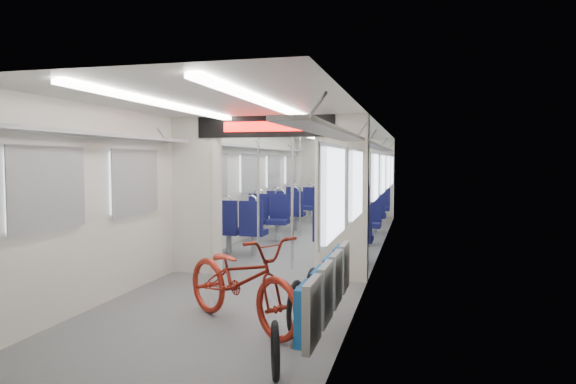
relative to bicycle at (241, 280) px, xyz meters
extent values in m
plane|color=#515456|center=(-0.39, 4.25, -0.47)|extent=(12.00, 12.00, 0.00)
cube|color=beige|center=(-1.84, 4.25, 0.68)|extent=(0.02, 12.00, 2.30)
cube|color=beige|center=(1.06, 4.25, 0.68)|extent=(0.02, 12.00, 2.30)
cube|color=beige|center=(-0.39, 10.25, 0.68)|extent=(2.90, 0.02, 2.30)
cube|color=beige|center=(-0.39, -1.75, 0.68)|extent=(2.90, 0.02, 2.30)
cube|color=silver|center=(-0.39, 4.25, 1.83)|extent=(2.90, 12.00, 0.02)
cube|color=white|center=(-0.94, 4.25, 1.80)|extent=(0.12, 11.40, 0.04)
cube|color=white|center=(0.16, 4.25, 1.80)|extent=(0.12, 11.40, 0.04)
cube|color=beige|center=(-1.51, 2.25, 0.53)|extent=(0.65, 0.18, 2.00)
cube|color=beige|center=(0.74, 2.25, 0.53)|extent=(0.65, 0.18, 2.00)
cube|color=beige|center=(-0.39, 2.25, 1.68)|extent=(2.90, 0.18, 0.30)
cylinder|color=beige|center=(-1.19, 2.25, 0.53)|extent=(0.20, 0.20, 2.00)
cylinder|color=beige|center=(0.41, 2.25, 0.53)|extent=(0.20, 0.20, 2.00)
cube|color=black|center=(-0.39, 2.14, 1.68)|extent=(2.00, 0.03, 0.30)
cube|color=#FF0C07|center=(-0.39, 2.11, 1.68)|extent=(1.20, 0.02, 0.14)
cube|color=silver|center=(-1.81, -0.55, 0.93)|extent=(0.04, 1.00, 0.75)
cube|color=silver|center=(1.03, -0.55, 0.93)|extent=(0.04, 1.00, 0.75)
cube|color=silver|center=(-1.81, 1.05, 0.93)|extent=(0.04, 1.00, 0.75)
cube|color=silver|center=(1.03, 1.05, 0.93)|extent=(0.04, 1.00, 0.75)
cube|color=silver|center=(-1.81, 3.75, 0.93)|extent=(0.04, 1.00, 0.75)
cube|color=silver|center=(1.03, 3.75, 0.93)|extent=(0.04, 1.00, 0.75)
cube|color=silver|center=(-1.81, 5.65, 0.93)|extent=(0.04, 1.00, 0.75)
cube|color=silver|center=(1.03, 5.65, 0.93)|extent=(0.04, 1.00, 0.75)
cube|color=silver|center=(-1.81, 7.55, 0.93)|extent=(0.04, 1.00, 0.75)
cube|color=silver|center=(1.03, 7.55, 0.93)|extent=(0.04, 1.00, 0.75)
cube|color=silver|center=(-1.81, 9.35, 0.93)|extent=(0.04, 1.00, 0.75)
cube|color=silver|center=(1.03, 9.35, 0.93)|extent=(0.04, 1.00, 0.75)
cube|color=gray|center=(-1.66, 0.25, 1.48)|extent=(0.30, 3.60, 0.04)
cube|color=gray|center=(0.88, 0.25, 1.48)|extent=(0.30, 3.60, 0.04)
cube|color=gray|center=(-1.66, 6.25, 1.48)|extent=(0.30, 7.60, 0.04)
cube|color=gray|center=(0.88, 6.25, 1.48)|extent=(0.30, 7.60, 0.04)
cube|color=gray|center=(-0.39, 10.19, 0.53)|extent=(0.90, 0.05, 2.00)
imported|color=maroon|center=(0.00, 0.00, 0.00)|extent=(1.83, 1.54, 0.94)
cube|color=gray|center=(0.99, -1.29, 0.11)|extent=(0.06, 0.43, 0.49)
cube|color=#104C99|center=(0.93, -1.29, 0.11)|extent=(0.06, 0.39, 0.41)
cube|color=gray|center=(0.99, -0.74, 0.11)|extent=(0.06, 0.43, 0.49)
cube|color=#104C99|center=(0.93, -0.74, 0.11)|extent=(0.06, 0.39, 0.41)
cube|color=gray|center=(0.99, -0.19, 0.11)|extent=(0.06, 0.43, 0.49)
cube|color=#104C99|center=(0.93, -0.19, 0.11)|extent=(0.06, 0.39, 0.41)
cube|color=gray|center=(0.99, 0.36, 0.11)|extent=(0.06, 0.43, 0.49)
cube|color=#104C99|center=(0.93, 0.36, 0.11)|extent=(0.06, 0.39, 0.41)
torus|color=black|center=(0.68, -1.16, -0.27)|extent=(0.20, 0.45, 0.46)
torus|color=black|center=(0.60, -0.13, -0.23)|extent=(0.06, 0.53, 0.53)
torus|color=black|center=(0.65, 0.43, -0.23)|extent=(0.06, 0.54, 0.54)
cube|color=#0D0F3C|center=(-1.09, 3.78, -0.07)|extent=(0.43, 0.40, 0.10)
cylinder|color=gray|center=(-1.09, 3.78, -0.30)|extent=(0.10, 0.10, 0.35)
cube|color=#0D0F3C|center=(-1.09, 3.62, 0.24)|extent=(0.43, 0.08, 0.52)
torus|color=silver|center=(-1.09, 3.62, 0.50)|extent=(0.22, 0.03, 0.22)
cube|color=#0D0F3C|center=(-1.09, 5.39, -0.07)|extent=(0.43, 0.40, 0.10)
cylinder|color=gray|center=(-1.09, 5.39, -0.30)|extent=(0.10, 0.10, 0.35)
cube|color=#0D0F3C|center=(-1.09, 5.55, 0.24)|extent=(0.43, 0.08, 0.52)
torus|color=silver|center=(-1.09, 5.55, 0.50)|extent=(0.22, 0.03, 0.22)
cube|color=#0D0F3C|center=(-1.56, 3.78, -0.07)|extent=(0.43, 0.40, 0.10)
cylinder|color=gray|center=(-1.56, 3.78, -0.30)|extent=(0.10, 0.10, 0.35)
cube|color=#0D0F3C|center=(-1.56, 3.62, 0.24)|extent=(0.43, 0.08, 0.52)
torus|color=silver|center=(-1.56, 3.62, 0.50)|extent=(0.22, 0.03, 0.22)
cube|color=#0D0F3C|center=(-1.56, 5.39, -0.07)|extent=(0.43, 0.40, 0.10)
cylinder|color=gray|center=(-1.56, 5.39, -0.30)|extent=(0.10, 0.10, 0.35)
cube|color=#0D0F3C|center=(-1.56, 5.55, 0.24)|extent=(0.43, 0.08, 0.52)
torus|color=silver|center=(-1.56, 5.55, 0.50)|extent=(0.22, 0.03, 0.22)
cube|color=#0D0F3C|center=(0.31, 3.51, -0.07)|extent=(0.48, 0.45, 0.10)
cylinder|color=gray|center=(0.31, 3.51, -0.30)|extent=(0.10, 0.10, 0.35)
cube|color=#0D0F3C|center=(0.31, 3.33, 0.27)|extent=(0.48, 0.09, 0.59)
torus|color=silver|center=(0.31, 3.33, 0.57)|extent=(0.24, 0.03, 0.24)
cube|color=#0D0F3C|center=(0.31, 5.35, -0.07)|extent=(0.48, 0.45, 0.10)
cylinder|color=gray|center=(0.31, 5.35, -0.30)|extent=(0.10, 0.10, 0.35)
cube|color=#0D0F3C|center=(0.31, 5.53, 0.27)|extent=(0.48, 0.09, 0.59)
torus|color=silver|center=(0.31, 5.53, 0.57)|extent=(0.24, 0.03, 0.24)
cube|color=#0D0F3C|center=(0.78, 3.51, -0.07)|extent=(0.48, 0.45, 0.10)
cylinder|color=gray|center=(0.78, 3.51, -0.30)|extent=(0.10, 0.10, 0.35)
cube|color=#0D0F3C|center=(0.78, 3.33, 0.27)|extent=(0.48, 0.09, 0.59)
torus|color=silver|center=(0.78, 3.33, 0.57)|extent=(0.24, 0.03, 0.24)
cube|color=#0D0F3C|center=(0.78, 5.35, -0.07)|extent=(0.48, 0.45, 0.10)
cylinder|color=gray|center=(0.78, 5.35, -0.30)|extent=(0.10, 0.10, 0.35)
cube|color=#0D0F3C|center=(0.78, 5.53, 0.27)|extent=(0.48, 0.09, 0.59)
torus|color=silver|center=(0.78, 5.53, 0.57)|extent=(0.24, 0.03, 0.24)
cube|color=#0D0F3C|center=(-1.09, 7.05, -0.07)|extent=(0.41, 0.38, 0.10)
cylinder|color=gray|center=(-1.09, 7.05, -0.30)|extent=(0.10, 0.10, 0.35)
cube|color=#0D0F3C|center=(-1.09, 6.89, 0.23)|extent=(0.41, 0.07, 0.50)
torus|color=silver|center=(-1.09, 6.89, 0.48)|extent=(0.21, 0.03, 0.21)
cube|color=#0D0F3C|center=(-1.09, 8.60, -0.07)|extent=(0.41, 0.38, 0.10)
cylinder|color=gray|center=(-1.09, 8.60, -0.30)|extent=(0.10, 0.10, 0.35)
cube|color=#0D0F3C|center=(-1.09, 8.75, 0.23)|extent=(0.41, 0.07, 0.50)
torus|color=silver|center=(-1.09, 8.75, 0.48)|extent=(0.21, 0.03, 0.21)
cube|color=#0D0F3C|center=(-1.56, 7.05, -0.07)|extent=(0.41, 0.38, 0.10)
cylinder|color=gray|center=(-1.56, 7.05, -0.30)|extent=(0.10, 0.10, 0.35)
cube|color=#0D0F3C|center=(-1.56, 6.89, 0.23)|extent=(0.41, 0.07, 0.50)
torus|color=silver|center=(-1.56, 6.89, 0.48)|extent=(0.21, 0.03, 0.21)
cube|color=#0D0F3C|center=(-1.56, 8.60, -0.07)|extent=(0.41, 0.38, 0.10)
cylinder|color=gray|center=(-1.56, 8.60, -0.30)|extent=(0.10, 0.10, 0.35)
cube|color=#0D0F3C|center=(-1.56, 8.75, 0.23)|extent=(0.41, 0.07, 0.50)
torus|color=silver|center=(-1.56, 8.75, 0.48)|extent=(0.21, 0.03, 0.21)
cube|color=#0D0F3C|center=(0.31, 7.13, -0.07)|extent=(0.47, 0.43, 0.10)
cylinder|color=gray|center=(0.31, 7.13, -0.30)|extent=(0.10, 0.10, 0.35)
cube|color=#0D0F3C|center=(0.31, 6.95, 0.26)|extent=(0.47, 0.08, 0.57)
torus|color=silver|center=(0.31, 6.95, 0.55)|extent=(0.24, 0.03, 0.24)
cube|color=#0D0F3C|center=(0.31, 8.89, -0.07)|extent=(0.47, 0.43, 0.10)
cylinder|color=gray|center=(0.31, 8.89, -0.30)|extent=(0.10, 0.10, 0.35)
cube|color=#0D0F3C|center=(0.31, 9.07, 0.26)|extent=(0.47, 0.08, 0.57)
torus|color=silver|center=(0.31, 9.07, 0.55)|extent=(0.24, 0.03, 0.24)
cube|color=#0D0F3C|center=(0.78, 7.13, -0.07)|extent=(0.47, 0.43, 0.10)
cylinder|color=gray|center=(0.78, 7.13, -0.30)|extent=(0.10, 0.10, 0.35)
cube|color=#0D0F3C|center=(0.78, 6.95, 0.26)|extent=(0.47, 0.08, 0.57)
torus|color=silver|center=(0.78, 6.95, 0.55)|extent=(0.24, 0.03, 0.24)
cube|color=#0D0F3C|center=(0.78, 8.89, -0.07)|extent=(0.47, 0.43, 0.10)
cylinder|color=gray|center=(0.78, 8.89, -0.30)|extent=(0.10, 0.10, 0.35)
cube|color=#0D0F3C|center=(0.78, 9.07, 0.26)|extent=(0.47, 0.08, 0.57)
torus|color=silver|center=(0.78, 9.07, 0.55)|extent=(0.24, 0.03, 0.24)
cylinder|color=silver|center=(-0.80, 3.12, 0.68)|extent=(0.04, 0.04, 2.30)
cylinder|color=silver|center=(-0.13, 2.74, 0.68)|extent=(0.04, 0.04, 2.30)
cylinder|color=silver|center=(-0.80, 6.22, 0.68)|extent=(0.04, 0.04, 2.30)
cylinder|color=silver|center=(-0.04, 5.99, 0.68)|extent=(0.04, 0.04, 2.30)
camera|label=1|loc=(1.71, -4.82, 1.20)|focal=32.00mm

